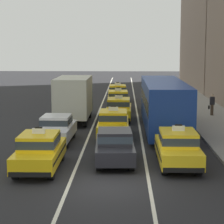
% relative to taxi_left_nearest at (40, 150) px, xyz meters
% --- Properties ---
extents(ground_plane, '(160.00, 160.00, 0.00)m').
position_rel_taxi_left_nearest_xyz_m(ground_plane, '(3.17, -2.15, -0.88)').
color(ground_plane, '#232326').
extents(lane_stripe_left_center, '(0.14, 80.00, 0.01)m').
position_rel_taxi_left_nearest_xyz_m(lane_stripe_left_center, '(1.57, 17.85, -0.87)').
color(lane_stripe_left_center, silver).
rests_on(lane_stripe_left_center, ground).
extents(lane_stripe_center_right, '(0.14, 80.00, 0.01)m').
position_rel_taxi_left_nearest_xyz_m(lane_stripe_center_right, '(4.77, 17.85, -0.87)').
color(lane_stripe_center_right, silver).
rests_on(lane_stripe_center_right, ground).
extents(sidewalk_curb, '(4.00, 90.00, 0.15)m').
position_rel_taxi_left_nearest_xyz_m(sidewalk_curb, '(10.37, 12.85, -0.80)').
color(sidewalk_curb, gray).
rests_on(sidewalk_curb, ground).
extents(taxi_left_nearest, '(1.85, 4.57, 1.96)m').
position_rel_taxi_left_nearest_xyz_m(taxi_left_nearest, '(0.00, 0.00, 0.00)').
color(taxi_left_nearest, black).
rests_on(taxi_left_nearest, ground).
extents(sedan_left_second, '(1.83, 4.33, 1.58)m').
position_rel_taxi_left_nearest_xyz_m(sedan_left_second, '(-0.10, 5.58, -0.03)').
color(sedan_left_second, black).
rests_on(sedan_left_second, ground).
extents(box_truck_left_third, '(2.31, 6.97, 3.27)m').
position_rel_taxi_left_nearest_xyz_m(box_truck_left_third, '(0.11, 12.90, 0.90)').
color(box_truck_left_third, black).
rests_on(box_truck_left_third, ground).
extents(sedan_center_nearest, '(1.95, 4.37, 1.58)m').
position_rel_taxi_left_nearest_xyz_m(sedan_center_nearest, '(3.30, 1.30, -0.03)').
color(sedan_center_nearest, black).
rests_on(sedan_center_nearest, ground).
extents(taxi_center_second, '(1.82, 4.56, 1.96)m').
position_rel_taxi_left_nearest_xyz_m(taxi_center_second, '(3.09, 7.03, 0.00)').
color(taxi_center_second, black).
rests_on(taxi_center_second, ground).
extents(taxi_center_third, '(1.90, 4.59, 1.96)m').
position_rel_taxi_left_nearest_xyz_m(taxi_center_third, '(3.32, 13.28, 0.00)').
color(taxi_center_third, black).
rests_on(taxi_center_third, ground).
extents(taxi_center_fourth, '(1.94, 4.61, 1.96)m').
position_rel_taxi_left_nearest_xyz_m(taxi_center_fourth, '(3.18, 18.82, 0.00)').
color(taxi_center_fourth, black).
rests_on(taxi_center_fourth, ground).
extents(taxi_center_fifth, '(1.97, 4.62, 1.96)m').
position_rel_taxi_left_nearest_xyz_m(taxi_center_fifth, '(3.02, 24.43, 0.00)').
color(taxi_center_fifth, black).
rests_on(taxi_center_fifth, ground).
extents(taxi_right_nearest, '(1.82, 4.56, 1.96)m').
position_rel_taxi_left_nearest_xyz_m(taxi_right_nearest, '(6.21, 0.82, 0.00)').
color(taxi_right_nearest, black).
rests_on(taxi_right_nearest, ground).
extents(bus_right_second, '(2.57, 11.21, 3.22)m').
position_rel_taxi_left_nearest_xyz_m(bus_right_second, '(6.28, 9.45, 0.94)').
color(bus_right_second, black).
rests_on(bus_right_second, ground).
extents(taxi_right_third, '(1.91, 4.59, 1.96)m').
position_rel_taxi_left_nearest_xyz_m(taxi_right_third, '(6.48, 18.79, 0.00)').
color(taxi_right_third, black).
rests_on(taxi_right_third, ground).
extents(pedestrian_near_crosswalk, '(0.47, 0.24, 1.63)m').
position_rel_taxi_left_nearest_xyz_m(pedestrian_near_crosswalk, '(10.51, 15.10, 0.09)').
color(pedestrian_near_crosswalk, '#473828').
rests_on(pedestrian_near_crosswalk, sidewalk_curb).
extents(pedestrian_trailing, '(0.47, 0.24, 1.74)m').
position_rel_taxi_left_nearest_xyz_m(pedestrian_trailing, '(9.05, 18.90, 0.15)').
color(pedestrian_trailing, '#23232D').
rests_on(pedestrian_trailing, sidewalk_curb).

